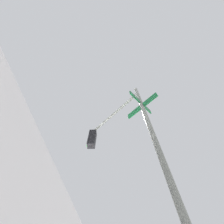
# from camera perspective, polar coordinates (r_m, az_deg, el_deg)

# --- Properties ---
(traffic_signal_near) EXTENTS (2.29, 2.33, 6.41)m
(traffic_signal_near) POSITION_cam_1_polar(r_m,az_deg,el_deg) (4.11, 2.36, -10.81)
(traffic_signal_near) COLOR slate
(traffic_signal_near) RESTS_ON ground_plane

